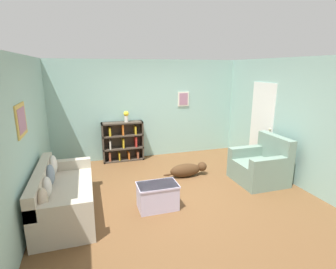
% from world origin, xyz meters
% --- Properties ---
extents(ground_plane, '(14.00, 14.00, 0.00)m').
position_xyz_m(ground_plane, '(0.00, 0.00, 0.00)').
color(ground_plane, brown).
extents(wall_back, '(5.60, 0.13, 2.60)m').
position_xyz_m(wall_back, '(0.00, 2.25, 1.30)').
color(wall_back, '#93BCB2').
rests_on(wall_back, ground_plane).
extents(wall_left, '(0.13, 5.00, 2.60)m').
position_xyz_m(wall_left, '(-2.55, -0.00, 1.30)').
color(wall_left, '#93BCB2').
rests_on(wall_left, ground_plane).
extents(wall_right, '(0.16, 5.00, 2.60)m').
position_xyz_m(wall_right, '(2.55, 0.02, 1.29)').
color(wall_right, '#93BCB2').
rests_on(wall_right, ground_plane).
extents(couch, '(0.87, 1.93, 0.82)m').
position_xyz_m(couch, '(-2.06, -0.29, 0.32)').
color(couch, '#B7AD99').
rests_on(couch, ground_plane).
extents(bookshelf, '(1.06, 0.29, 1.03)m').
position_xyz_m(bookshelf, '(-0.73, 2.06, 0.50)').
color(bookshelf, '#42382D').
rests_on(bookshelf, ground_plane).
extents(recliner_chair, '(0.95, 0.98, 0.99)m').
position_xyz_m(recliner_chair, '(1.91, -0.17, 0.35)').
color(recliner_chair, gray).
rests_on(recliner_chair, ground_plane).
extents(coffee_table, '(0.69, 0.44, 0.45)m').
position_xyz_m(coffee_table, '(-0.50, -0.60, 0.24)').
color(coffee_table, '#BCB2D1').
rests_on(coffee_table, ground_plane).
extents(dog, '(1.02, 0.27, 0.30)m').
position_xyz_m(dog, '(0.51, 0.54, 0.16)').
color(dog, '#472D19').
rests_on(dog, ground_plane).
extents(vase, '(0.13, 0.13, 0.28)m').
position_xyz_m(vase, '(-0.62, 2.03, 1.19)').
color(vase, silver).
rests_on(vase, bookshelf).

